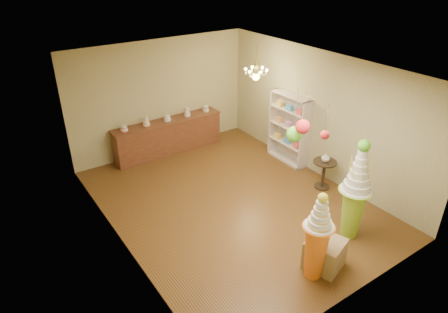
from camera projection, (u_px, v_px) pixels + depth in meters
floor at (232, 202)px, 8.82m from camera, size 6.50×6.50×0.00m
ceiling at (234, 68)px, 7.42m from camera, size 6.50×6.50×0.00m
wall_back at (161, 97)px, 10.49m from camera, size 5.00×0.04×3.00m
wall_front at (364, 221)px, 5.74m from camera, size 5.00×0.04×3.00m
wall_left at (115, 176)px, 6.87m from camera, size 0.04×6.50×3.00m
wall_right at (319, 115)px, 9.37m from camera, size 0.04×6.50×3.00m
pedestal_green at (354, 200)px, 7.44m from camera, size 0.69×0.69×2.05m
pedestal_orange at (316, 244)px, 6.55m from camera, size 0.58×0.58×1.66m
burlap_riser at (325, 254)px, 6.94m from camera, size 0.75×0.75×0.54m
sideboard at (169, 136)px, 10.76m from camera, size 3.04×0.54×1.16m
shelving_unit at (289, 128)px, 10.15m from camera, size 0.33×1.20×1.80m
round_table at (324, 171)px, 9.16m from camera, size 0.64×0.64×0.69m
vase at (326, 157)px, 9.00m from camera, size 0.24×0.24×0.20m
pom_red_left at (303, 127)px, 6.47m from camera, size 0.24×0.24×0.71m
pom_green_mid at (294, 134)px, 6.74m from camera, size 0.28×0.28×0.95m
pom_red_right at (325, 135)px, 5.91m from camera, size 0.14×0.14×0.54m
chandelier at (256, 74)px, 9.51m from camera, size 0.71×0.71×0.85m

